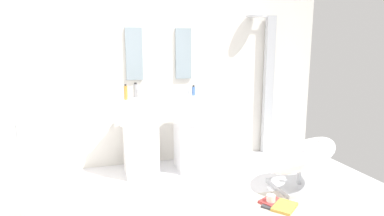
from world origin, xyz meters
The scene contains 17 objects.
ground_plane centered at (0.00, 0.00, -0.02)m, with size 4.80×3.60×0.04m, color silver.
rear_partition centered at (0.00, 1.65, 1.30)m, with size 4.80×0.10×2.60m, color silver.
pedestal_sink_left centered at (-0.34, 1.18, 0.54)m, with size 0.50×0.50×1.07m.
pedestal_sink_right centered at (0.34, 1.18, 0.54)m, with size 0.50×0.50×1.07m.
vanity_mirror_left centered at (-0.34, 1.58, 1.51)m, with size 0.22×0.03×0.68m, color #8C9EA8.
vanity_mirror_right centered at (0.34, 1.58, 1.51)m, with size 0.22×0.03×0.68m, color #8C9EA8.
shower_column centered at (1.63, 1.53, 1.08)m, with size 0.49×0.24×2.05m.
lounge_chair centered at (1.33, 0.22, 0.35)m, with size 1.10×1.10×0.65m.
towel_rack centered at (-1.38, 0.25, 0.63)m, with size 0.37×0.22×0.95m.
area_rug centered at (0.66, -0.18, 0.01)m, with size 1.04×0.79×0.01m, color beige.
magazine_charcoal centered at (0.83, -0.09, 0.02)m, with size 0.24×0.18×0.02m, color #38383D.
magazine_red centered at (0.84, -0.04, 0.02)m, with size 0.22×0.20×0.03m, color #B73838.
magazine_ochre centered at (0.91, -0.17, 0.02)m, with size 0.28×0.19×0.03m, color gold.
coffee_mug centered at (0.82, -0.05, 0.06)m, with size 0.09×0.09×0.10m, color white.
soap_bottle_amber centered at (-0.50, 1.19, 1.06)m, with size 0.04×0.04×0.19m.
soap_bottle_blue centered at (0.40, 1.29, 1.04)m, with size 0.05×0.05×0.14m.
soap_bottle_grey centered at (-0.36, 1.34, 1.06)m, with size 0.06×0.06×0.19m.
Camera 1 is at (-0.88, -2.85, 1.62)m, focal length 30.89 mm.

